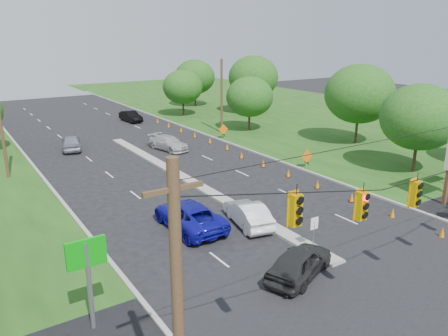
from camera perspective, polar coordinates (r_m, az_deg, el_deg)
ground at (r=22.47m, az=22.61°, el=-15.98°), size 160.00×160.00×0.00m
grass_right at (r=56.43m, az=23.62°, el=3.58°), size 40.00×160.00×0.06m
cross_street at (r=22.47m, az=22.61°, el=-15.98°), size 160.00×14.00×0.02m
curb_left at (r=42.10m, az=-23.09°, el=-0.58°), size 0.25×110.00×0.16m
curb_right at (r=49.33m, az=0.49°, el=3.25°), size 0.25×110.00×0.16m
median at (r=36.92m, az=-4.88°, el=-1.59°), size 1.00×34.00×0.18m
median_sign at (r=25.06m, az=11.69°, el=-7.60°), size 0.55×0.06×2.05m
signal_span at (r=19.80m, az=26.51°, el=-4.89°), size 25.60×0.32×9.00m
utility_pole_far_left at (r=40.78m, az=-27.13°, el=4.92°), size 0.28×0.28×9.00m
utility_pole_far_right at (r=53.90m, az=-0.31°, el=9.30°), size 0.28×0.28×9.00m
cone_0 at (r=29.66m, az=26.62°, el=-7.51°), size 0.32×0.32×0.70m
cone_1 at (r=31.34m, az=21.17°, el=-5.52°), size 0.32×0.32×0.70m
cone_2 at (r=33.31m, az=16.36°, el=-3.71°), size 0.32×0.32×0.70m
cone_3 at (r=35.52m, az=12.12°, el=-2.09°), size 0.32×0.32×0.70m
cone_4 at (r=37.92m, az=8.41°, el=-0.65°), size 0.32×0.32×0.70m
cone_5 at (r=40.48m, az=5.16°, el=0.60°), size 0.32×0.32×0.70m
cone_6 at (r=43.17m, az=2.30°, el=1.71°), size 0.32×0.32×0.70m
cone_7 at (r=46.29m, az=0.41°, el=2.78°), size 0.32×0.32×0.70m
cone_8 at (r=49.17m, az=-1.84°, el=3.62°), size 0.32×0.32×0.70m
cone_9 at (r=52.12m, az=-3.84°, el=4.36°), size 0.32×0.32×0.70m
cone_10 at (r=55.13m, az=-5.63°, el=5.02°), size 0.32×0.32×0.70m
cone_11 at (r=58.20m, az=-7.24°, el=5.60°), size 0.32×0.32×0.70m
cone_12 at (r=61.32m, az=-8.68°, el=6.13°), size 0.32×0.32×0.70m
work_sign_1 at (r=40.40m, az=10.78°, el=1.43°), size 1.27×0.58×1.37m
work_sign_2 at (r=51.09m, az=-0.09°, el=4.99°), size 1.27×0.58×1.37m
tree_7 at (r=41.33m, az=24.21°, el=6.08°), size 6.72×6.72×7.84m
tree_8 at (r=50.30m, az=17.30°, el=9.23°), size 7.56×7.56×8.82m
tree_9 at (r=55.07m, az=3.37°, el=9.27°), size 5.88×5.88×6.86m
tree_10 at (r=67.65m, az=3.86°, el=11.76°), size 7.56×7.56×8.82m
tree_11 at (r=74.74m, az=-3.84°, el=11.79°), size 6.72×6.72×7.84m
tree_12 at (r=65.83m, az=-5.42°, el=10.50°), size 5.88×5.88×6.86m
black_sedan at (r=22.74m, az=9.84°, el=-12.03°), size 5.09×3.54×1.61m
white_sedan at (r=28.14m, az=3.15°, el=-5.95°), size 2.62×4.96×1.56m
blue_pickup at (r=27.71m, az=-4.56°, el=-6.23°), size 2.78×6.00×1.67m
silver_car_far at (r=46.74m, az=-7.27°, el=3.27°), size 3.10×5.44×1.48m
silver_car_oncoming at (r=48.97m, az=-19.33°, el=3.15°), size 2.95×5.07×1.62m
dark_car_receding at (r=63.08m, az=-12.10°, el=6.62°), size 1.98×4.70×1.51m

